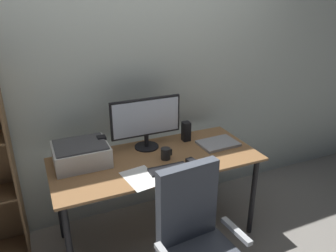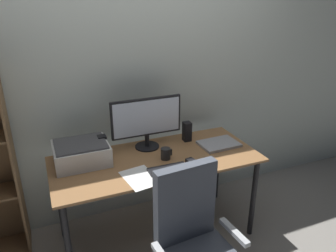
# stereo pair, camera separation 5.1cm
# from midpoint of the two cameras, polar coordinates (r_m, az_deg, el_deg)

# --- Properties ---
(ground_plane) EXTENTS (12.00, 12.00, 0.00)m
(ground_plane) POSITION_cam_midpoint_polar(r_m,az_deg,el_deg) (2.99, -2.37, -18.24)
(ground_plane) COLOR gray
(back_wall) EXTENTS (6.40, 0.10, 2.60)m
(back_wall) POSITION_cam_midpoint_polar(r_m,az_deg,el_deg) (2.84, -6.74, 9.12)
(back_wall) COLOR beige
(back_wall) RESTS_ON ground
(desk) EXTENTS (1.61, 0.71, 0.74)m
(desk) POSITION_cam_midpoint_polar(r_m,az_deg,el_deg) (2.61, -2.60, -7.23)
(desk) COLOR olive
(desk) RESTS_ON ground
(monitor) EXTENTS (0.58, 0.20, 0.42)m
(monitor) POSITION_cam_midpoint_polar(r_m,az_deg,el_deg) (2.64, -4.49, 1.05)
(monitor) COLOR black
(monitor) RESTS_ON desk
(keyboard) EXTENTS (0.29, 0.11, 0.02)m
(keyboard) POSITION_cam_midpoint_polar(r_m,az_deg,el_deg) (2.40, -0.53, -7.50)
(keyboard) COLOR black
(keyboard) RESTS_ON desk
(mouse) EXTENTS (0.07, 0.10, 0.03)m
(mouse) POSITION_cam_midpoint_polar(r_m,az_deg,el_deg) (2.48, 3.62, -6.24)
(mouse) COLOR black
(mouse) RESTS_ON desk
(coffee_mug) EXTENTS (0.09, 0.07, 0.09)m
(coffee_mug) POSITION_cam_midpoint_polar(r_m,az_deg,el_deg) (2.53, -0.98, -4.83)
(coffee_mug) COLOR black
(coffee_mug) RESTS_ON desk
(laptop) EXTENTS (0.33, 0.24, 0.02)m
(laptop) POSITION_cam_midpoint_polar(r_m,az_deg,el_deg) (2.81, 8.18, -3.01)
(laptop) COLOR #99999E
(laptop) RESTS_ON desk
(speaker_left) EXTENTS (0.06, 0.07, 0.17)m
(speaker_left) POSITION_cam_midpoint_polar(r_m,az_deg,el_deg) (2.61, -11.91, -3.48)
(speaker_left) COLOR black
(speaker_left) RESTS_ON desk
(speaker_right) EXTENTS (0.06, 0.07, 0.17)m
(speaker_right) POSITION_cam_midpoint_polar(r_m,az_deg,el_deg) (2.83, 2.65, -0.93)
(speaker_right) COLOR black
(speaker_right) RESTS_ON desk
(printer) EXTENTS (0.40, 0.34, 0.16)m
(printer) POSITION_cam_midpoint_polar(r_m,az_deg,el_deg) (2.55, -15.42, -4.67)
(printer) COLOR silver
(printer) RESTS_ON desk
(paper_sheet) EXTENTS (0.25, 0.32, 0.00)m
(paper_sheet) POSITION_cam_midpoint_polar(r_m,az_deg,el_deg) (2.32, -5.33, -8.97)
(paper_sheet) COLOR white
(paper_sheet) RESTS_ON desk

